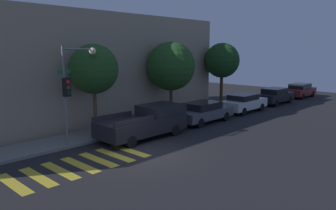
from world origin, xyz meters
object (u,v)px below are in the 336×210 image
at_px(traffic_light_pole, 73,80).
at_px(sedan_middle, 244,103).
at_px(tree_midblock, 171,66).
at_px(sedan_tail_of_row, 300,90).
at_px(sedan_far_end, 275,96).
at_px(tree_far_end, 222,61).
at_px(pickup_truck, 146,122).
at_px(sedan_near_corner, 203,112).
at_px(tree_near_corner, 94,69).

distance_m(traffic_light_pole, sedan_middle, 14.34).
bearing_deg(tree_midblock, sedan_tail_of_row, -8.45).
height_order(sedan_far_end, tree_far_end, tree_far_end).
bearing_deg(sedan_middle, traffic_light_pole, 174.84).
xyz_separation_m(traffic_light_pole, tree_far_end, (14.57, 1.22, 0.60)).
height_order(sedan_middle, tree_midblock, tree_midblock).
relative_size(pickup_truck, sedan_middle, 1.18).
distance_m(sedan_middle, sedan_tail_of_row, 11.03).
relative_size(sedan_near_corner, sedan_tail_of_row, 1.07).
xyz_separation_m(pickup_truck, sedan_near_corner, (5.20, -0.00, -0.13)).
relative_size(traffic_light_pole, sedan_middle, 1.14).
relative_size(sedan_near_corner, tree_far_end, 0.84).
bearing_deg(sedan_near_corner, pickup_truck, 180.00).
relative_size(traffic_light_pole, tree_near_corner, 0.97).
bearing_deg(sedan_near_corner, tree_midblock, 101.86).
height_order(tree_near_corner, tree_midblock, tree_midblock).
bearing_deg(traffic_light_pole, sedan_middle, -5.16).
bearing_deg(pickup_truck, sedan_tail_of_row, -0.00).
xyz_separation_m(pickup_truck, tree_midblock, (4.68, 2.48, 2.83)).
distance_m(sedan_middle, tree_near_corner, 12.62).
distance_m(traffic_light_pole, sedan_tail_of_row, 25.24).
xyz_separation_m(pickup_truck, sedan_far_end, (15.73, -0.00, -0.11)).
bearing_deg(pickup_truck, tree_near_corner, 123.48).
relative_size(sedan_tail_of_row, tree_far_end, 0.79).
bearing_deg(sedan_far_end, tree_far_end, 152.84).
distance_m(pickup_truck, tree_near_corner, 4.15).
bearing_deg(sedan_far_end, pickup_truck, 180.00).
bearing_deg(sedan_tail_of_row, sedan_middle, 180.00).
xyz_separation_m(traffic_light_pole, pickup_truck, (3.69, -1.27, -2.48)).
bearing_deg(pickup_truck, sedan_far_end, -0.00).
distance_m(traffic_light_pole, tree_far_end, 14.64).
distance_m(pickup_truck, sedan_middle, 10.36).
relative_size(sedan_middle, sedan_tail_of_row, 1.03).
xyz_separation_m(sedan_far_end, tree_far_end, (-4.84, 2.48, 3.19)).
xyz_separation_m(traffic_light_pole, sedan_near_corner, (8.89, -1.27, -2.61)).
bearing_deg(sedan_middle, pickup_truck, 180.00).
xyz_separation_m(pickup_truck, tree_near_corner, (-1.64, 2.48, 2.89)).
bearing_deg(sedan_far_end, sedan_tail_of_row, -0.00).
relative_size(sedan_middle, tree_near_corner, 0.85).
bearing_deg(sedan_near_corner, tree_near_corner, 160.04).
height_order(sedan_near_corner, sedan_middle, sedan_middle).
relative_size(sedan_tail_of_row, tree_midblock, 0.79).
bearing_deg(tree_near_corner, tree_far_end, -0.00).
relative_size(tree_near_corner, tree_midblock, 0.96).
distance_m(pickup_truck, tree_far_end, 11.58).
distance_m(sedan_near_corner, sedan_tail_of_row, 16.19).
bearing_deg(sedan_near_corner, sedan_far_end, -0.00).
distance_m(sedan_middle, sedan_far_end, 5.37).
height_order(sedan_middle, sedan_far_end, sedan_far_end).
relative_size(sedan_middle, tree_far_end, 0.82).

